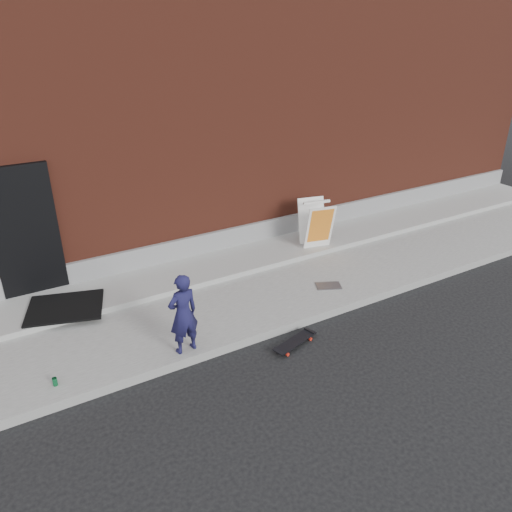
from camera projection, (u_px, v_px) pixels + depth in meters
ground at (249, 346)px, 7.76m from camera, size 80.00×80.00×0.00m
sidewalk at (208, 299)px, 8.90m from camera, size 20.00×3.00×0.15m
apron at (188, 272)px, 9.54m from camera, size 20.00×1.20×0.10m
building at (107, 113)px, 12.12m from camera, size 20.00×8.10×5.00m
child at (183, 314)px, 7.14m from camera, size 0.49×0.36×1.26m
skateboard at (295, 342)px, 7.73m from camera, size 0.82×0.42×0.09m
pizza_sign at (316, 224)px, 10.36m from camera, size 0.72×0.80×0.97m
soda_can at (55, 382)px, 6.68m from camera, size 0.08×0.08×0.12m
doormat at (65, 307)px, 8.27m from camera, size 1.42×1.27×0.03m
utility_plate at (328, 286)px, 9.16m from camera, size 0.53×0.45×0.01m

